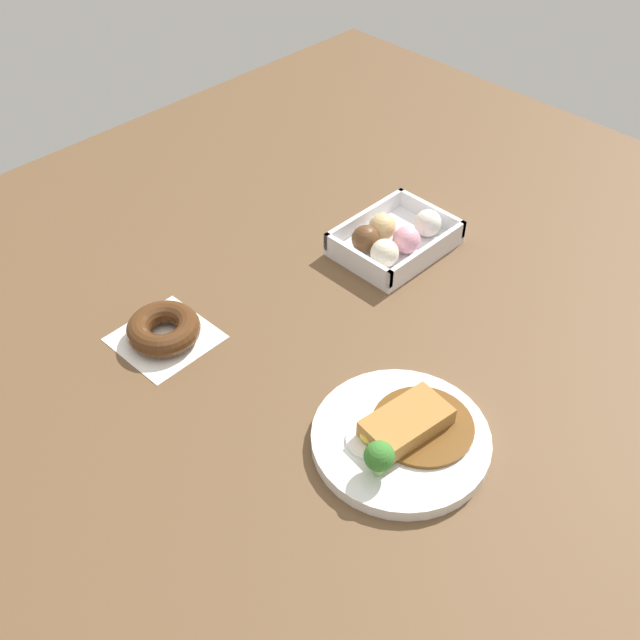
{
  "coord_description": "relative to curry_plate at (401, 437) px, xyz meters",
  "views": [
    {
      "loc": [
        -0.63,
        -0.51,
        0.79
      ],
      "look_at": [
        -0.05,
        0.06,
        0.03
      ],
      "focal_mm": 43.07,
      "sensor_mm": 36.0,
      "label": 1
    }
  ],
  "objects": [
    {
      "name": "chocolate_ring_donut",
      "position": [
        -0.1,
        0.37,
        0.0
      ],
      "size": [
        0.14,
        0.14,
        0.04
      ],
      "color": "white",
      "rests_on": "ground_plane"
    },
    {
      "name": "curry_plate",
      "position": [
        0.0,
        0.0,
        0.0
      ],
      "size": [
        0.23,
        0.23,
        0.07
      ],
      "color": "white",
      "rests_on": "ground_plane"
    },
    {
      "name": "donut_box",
      "position": [
        0.3,
        0.27,
        0.01
      ],
      "size": [
        0.19,
        0.14,
        0.06
      ],
      "color": "white",
      "rests_on": "ground_plane"
    },
    {
      "name": "ground_plane",
      "position": [
        0.12,
        0.15,
        -0.02
      ],
      "size": [
        1.6,
        1.6,
        0.0
      ],
      "primitive_type": "plane",
      "color": "brown"
    }
  ]
}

